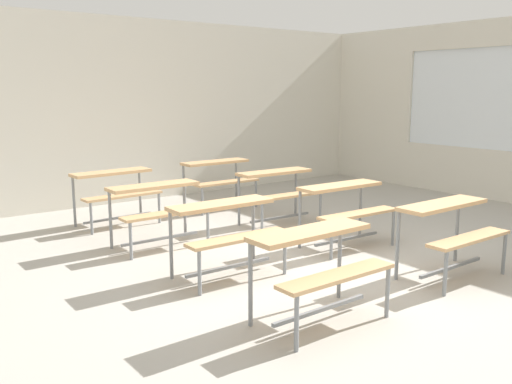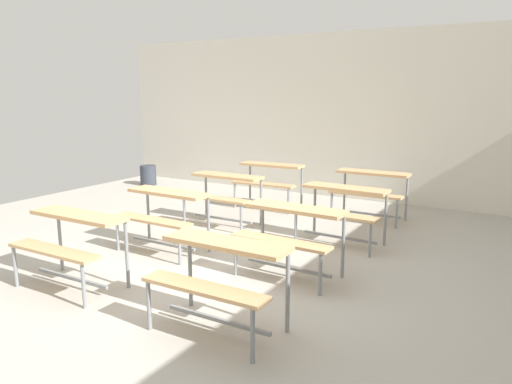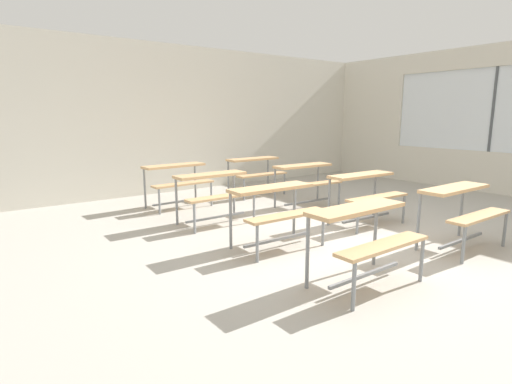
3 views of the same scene
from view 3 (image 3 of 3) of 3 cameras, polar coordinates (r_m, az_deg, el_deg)
ground at (r=5.29m, az=12.14°, el=-7.17°), size 10.00×9.00×0.05m
wall_back at (r=8.68m, az=-10.55°, el=10.13°), size 10.00×0.12×3.00m
desk_bench_r0c0 at (r=3.89m, az=15.34°, el=-4.87°), size 1.10×0.60×0.74m
desk_bench_r0c1 at (r=5.39m, az=27.40°, el=-1.37°), size 1.10×0.60×0.74m
desk_bench_r1c0 at (r=4.83m, az=2.94°, el=-1.43°), size 1.11×0.61×0.74m
desk_bench_r1c1 at (r=6.07m, az=15.49°, el=0.74°), size 1.12×0.63×0.74m
desk_bench_r2c0 at (r=5.91m, az=-5.94°, el=0.82°), size 1.10×0.59×0.74m
desk_bench_r2c1 at (r=7.01m, az=7.25°, el=2.38°), size 1.12×0.64×0.74m
desk_bench_r3c0 at (r=7.09m, az=-11.18°, el=2.37°), size 1.13×0.64×0.74m
desk_bench_r3c1 at (r=8.03m, az=-0.01°, el=3.56°), size 1.10×0.59×0.74m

